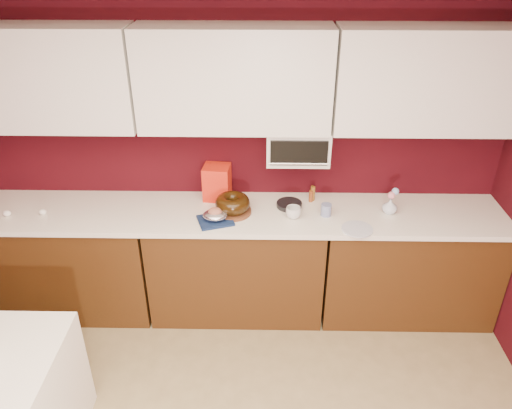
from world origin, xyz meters
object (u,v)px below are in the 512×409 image
object	(u,v)px
coffee_mug	(293,211)
toaster_oven	(298,144)
pandoro_box	(217,182)
foil_ham_nest	(215,215)
bundt_cake	(233,203)
blue_jar	(326,210)
flower_vase	(390,205)

from	to	relation	value
coffee_mug	toaster_oven	bearing A→B (deg)	83.65
pandoro_box	foil_ham_nest	bearing A→B (deg)	-81.80
bundt_cake	coffee_mug	size ratio (longest dim) A/B	2.42
foil_ham_nest	blue_jar	distance (m)	0.81
blue_jar	pandoro_box	bearing A→B (deg)	162.81
toaster_oven	coffee_mug	bearing A→B (deg)	-96.35
toaster_oven	foil_ham_nest	distance (m)	0.79
foil_ham_nest	pandoro_box	bearing A→B (deg)	92.26
toaster_oven	flower_vase	xyz separation A→B (m)	(0.68, -0.16, -0.41)
bundt_cake	blue_jar	size ratio (longest dim) A/B	2.78
bundt_cake	toaster_oven	bearing A→B (deg)	20.94
toaster_oven	pandoro_box	distance (m)	0.69
foil_ham_nest	pandoro_box	distance (m)	0.36
blue_jar	flower_vase	world-z (taller)	flower_vase
foil_ham_nest	blue_jar	size ratio (longest dim) A/B	1.93
toaster_oven	bundt_cake	xyz separation A→B (m)	(-0.47, -0.18, -0.39)
coffee_mug	blue_jar	distance (m)	0.24
toaster_oven	flower_vase	world-z (taller)	toaster_oven
toaster_oven	pandoro_box	xyz separation A→B (m)	(-0.60, 0.05, -0.34)
toaster_oven	blue_jar	xyz separation A→B (m)	(0.21, -0.20, -0.43)
toaster_oven	foil_ham_nest	size ratio (longest dim) A/B	2.54
toaster_oven	bundt_cake	size ratio (longest dim) A/B	1.76
toaster_oven	coffee_mug	distance (m)	0.49
foil_ham_nest	pandoro_box	size ratio (longest dim) A/B	0.66
pandoro_box	blue_jar	distance (m)	0.86
bundt_cake	foil_ham_nest	bearing A→B (deg)	-132.61
toaster_oven	coffee_mug	xyz separation A→B (m)	(-0.03, -0.24, -0.42)
pandoro_box	blue_jar	world-z (taller)	pandoro_box
foil_ham_nest	flower_vase	distance (m)	1.28
pandoro_box	blue_jar	bearing A→B (deg)	-11.25
pandoro_box	coffee_mug	distance (m)	0.65
foil_ham_nest	pandoro_box	world-z (taller)	pandoro_box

